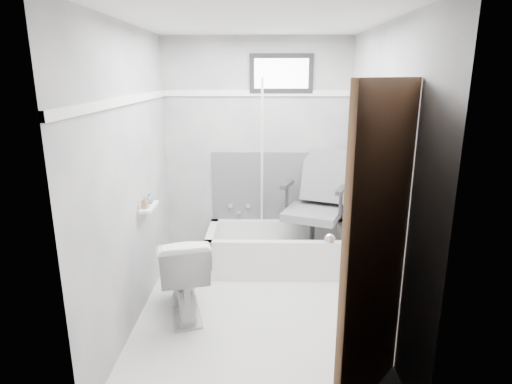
{
  "coord_description": "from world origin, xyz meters",
  "views": [
    {
      "loc": [
        0.05,
        -3.32,
        2.02
      ],
      "look_at": [
        0.0,
        0.35,
        1.0
      ],
      "focal_mm": 30.0,
      "sensor_mm": 36.0,
      "label": 1
    }
  ],
  "objects_px": {
    "soap_bottle_a": "(145,202)",
    "soap_bottle_b": "(149,198)",
    "bathtub": "(278,249)",
    "office_chair": "(313,206)",
    "door": "(440,276)",
    "toilet": "(183,274)"
  },
  "relations": [
    {
      "from": "soap_bottle_a",
      "to": "soap_bottle_b",
      "type": "xyz_separation_m",
      "value": [
        0.0,
        0.14,
        -0.01
      ]
    },
    {
      "from": "soap_bottle_b",
      "to": "bathtub",
      "type": "bearing_deg",
      "value": 29.34
    },
    {
      "from": "office_chair",
      "to": "soap_bottle_a",
      "type": "xyz_separation_m",
      "value": [
        -1.53,
        -0.82,
        0.28
      ]
    },
    {
      "from": "bathtub",
      "to": "door",
      "type": "xyz_separation_m",
      "value": [
        0.75,
        -2.21,
        0.79
      ]
    },
    {
      "from": "office_chair",
      "to": "toilet",
      "type": "height_order",
      "value": "office_chair"
    },
    {
      "from": "office_chair",
      "to": "door",
      "type": "distance_m",
      "value": 2.29
    },
    {
      "from": "bathtub",
      "to": "office_chair",
      "type": "height_order",
      "value": "office_chair"
    },
    {
      "from": "toilet",
      "to": "soap_bottle_b",
      "type": "distance_m",
      "value": 0.73
    },
    {
      "from": "soap_bottle_a",
      "to": "door",
      "type": "bearing_deg",
      "value": -36.34
    },
    {
      "from": "office_chair",
      "to": "soap_bottle_a",
      "type": "relative_size",
      "value": 10.42
    },
    {
      "from": "toilet",
      "to": "soap_bottle_b",
      "type": "relative_size",
      "value": 7.98
    },
    {
      "from": "office_chair",
      "to": "door",
      "type": "xyz_separation_m",
      "value": [
        0.39,
        -2.23,
        0.31
      ]
    },
    {
      "from": "office_chair",
      "to": "door",
      "type": "relative_size",
      "value": 0.57
    },
    {
      "from": "bathtub",
      "to": "toilet",
      "type": "bearing_deg",
      "value": -132.57
    },
    {
      "from": "soap_bottle_a",
      "to": "office_chair",
      "type": "bearing_deg",
      "value": 28.26
    },
    {
      "from": "bathtub",
      "to": "soap_bottle_b",
      "type": "distance_m",
      "value": 1.54
    },
    {
      "from": "bathtub",
      "to": "door",
      "type": "bearing_deg",
      "value": -71.25
    },
    {
      "from": "bathtub",
      "to": "soap_bottle_b",
      "type": "height_order",
      "value": "soap_bottle_b"
    },
    {
      "from": "door",
      "to": "soap_bottle_b",
      "type": "bearing_deg",
      "value": 141.04
    },
    {
      "from": "bathtub",
      "to": "door",
      "type": "relative_size",
      "value": 0.75
    },
    {
      "from": "bathtub",
      "to": "office_chair",
      "type": "distance_m",
      "value": 0.6
    },
    {
      "from": "toilet",
      "to": "soap_bottle_a",
      "type": "relative_size",
      "value": 6.86
    }
  ]
}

